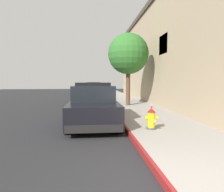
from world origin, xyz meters
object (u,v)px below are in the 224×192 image
object	(u,v)px
police_cruiser	(93,105)
fire_hydrant	(151,119)
parked_car_dark_far	(93,89)
street_tree	(128,54)
parked_car_silver_ahead	(92,93)

from	to	relation	value
police_cruiser	fire_hydrant	bearing A→B (deg)	-46.64
police_cruiser	fire_hydrant	world-z (taller)	police_cruiser
parked_car_dark_far	street_tree	xyz separation A→B (m)	(2.11, -12.91, 2.72)
parked_car_silver_ahead	fire_hydrant	world-z (taller)	parked_car_silver_ahead
police_cruiser	street_tree	distance (m)	5.72
fire_hydrant	street_tree	bearing A→B (deg)	86.25
parked_car_dark_far	parked_car_silver_ahead	bearing A→B (deg)	-91.31
parked_car_dark_far	street_tree	distance (m)	13.36
parked_car_silver_ahead	fire_hydrant	xyz separation A→B (m)	(1.89, -10.42, -0.23)
street_tree	parked_car_dark_far	bearing A→B (deg)	99.29
parked_car_dark_far	street_tree	world-z (taller)	street_tree
police_cruiser	parked_car_silver_ahead	distance (m)	8.42
parked_car_silver_ahead	street_tree	xyz separation A→B (m)	(2.32, -3.95, 2.72)
fire_hydrant	street_tree	xyz separation A→B (m)	(0.42, 6.47, 2.95)
parked_car_dark_far	fire_hydrant	distance (m)	19.45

